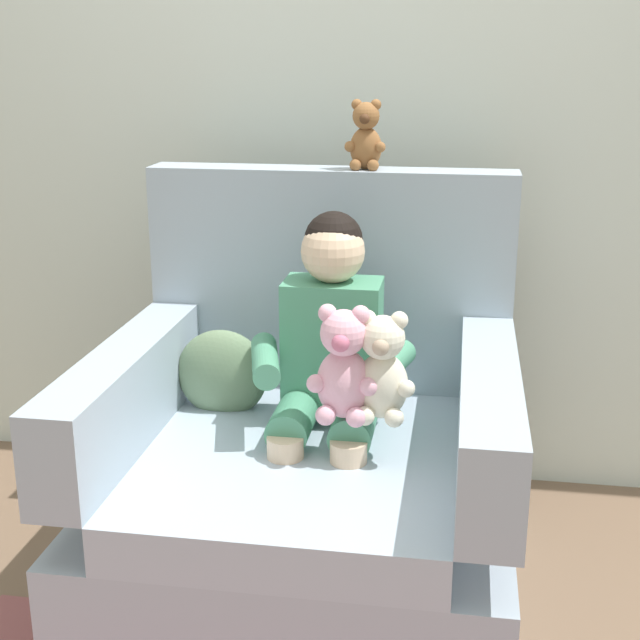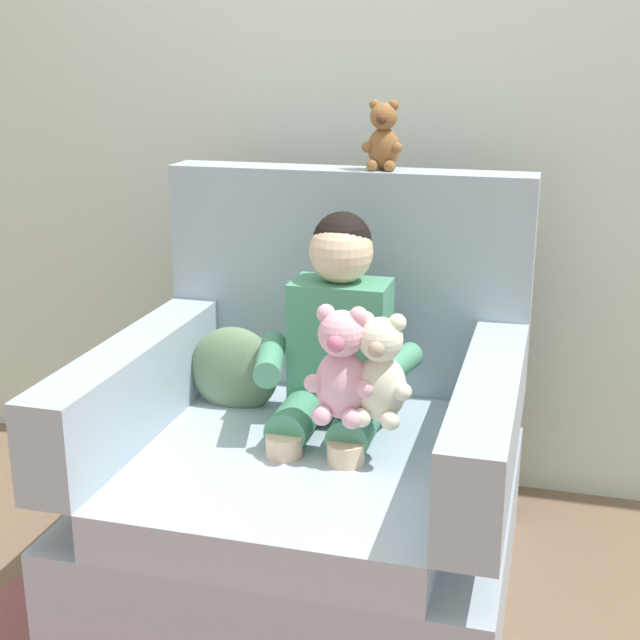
{
  "view_description": "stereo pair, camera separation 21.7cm",
  "coord_description": "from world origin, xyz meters",
  "px_view_note": "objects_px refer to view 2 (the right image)",
  "views": [
    {
      "loc": [
        0.38,
        -2.1,
        1.43
      ],
      "look_at": [
        0.05,
        -0.05,
        0.79
      ],
      "focal_mm": 49.99,
      "sensor_mm": 36.0,
      "label": 1
    },
    {
      "loc": [
        0.59,
        -2.05,
        1.43
      ],
      "look_at": [
        0.05,
        -0.05,
        0.79
      ],
      "focal_mm": 49.99,
      "sensor_mm": 36.0,
      "label": 2
    }
  ],
  "objects_px": {
    "plush_cream": "(380,372)",
    "plush_brown_on_backrest": "(383,138)",
    "seated_child": "(334,355)",
    "plush_pink": "(341,368)",
    "throw_pillow": "(235,370)",
    "armchair": "(313,469)"
  },
  "relations": [
    {
      "from": "plush_cream",
      "to": "plush_brown_on_backrest",
      "type": "height_order",
      "value": "plush_brown_on_backrest"
    },
    {
      "from": "plush_pink",
      "to": "plush_brown_on_backrest",
      "type": "distance_m",
      "value": 0.72
    },
    {
      "from": "plush_pink",
      "to": "throw_pillow",
      "type": "xyz_separation_m",
      "value": [
        -0.38,
        0.28,
        -0.14
      ]
    },
    {
      "from": "plush_pink",
      "to": "plush_cream",
      "type": "relative_size",
      "value": 1.05
    },
    {
      "from": "seated_child",
      "to": "plush_brown_on_backrest",
      "type": "distance_m",
      "value": 0.64
    },
    {
      "from": "armchair",
      "to": "plush_pink",
      "type": "distance_m",
      "value": 0.4
    },
    {
      "from": "plush_pink",
      "to": "armchair",
      "type": "bearing_deg",
      "value": 124.25
    },
    {
      "from": "throw_pillow",
      "to": "plush_cream",
      "type": "bearing_deg",
      "value": -29.25
    },
    {
      "from": "plush_brown_on_backrest",
      "to": "plush_cream",
      "type": "bearing_deg",
      "value": -88.59
    },
    {
      "from": "plush_brown_on_backrest",
      "to": "throw_pillow",
      "type": "height_order",
      "value": "plush_brown_on_backrest"
    },
    {
      "from": "seated_child",
      "to": "plush_pink",
      "type": "relative_size",
      "value": 2.81
    },
    {
      "from": "plush_brown_on_backrest",
      "to": "seated_child",
      "type": "bearing_deg",
      "value": -108.69
    },
    {
      "from": "plush_cream",
      "to": "throw_pillow",
      "type": "relative_size",
      "value": 1.07
    },
    {
      "from": "armchair",
      "to": "plush_cream",
      "type": "relative_size",
      "value": 3.93
    },
    {
      "from": "armchair",
      "to": "seated_child",
      "type": "height_order",
      "value": "armchair"
    },
    {
      "from": "plush_pink",
      "to": "plush_cream",
      "type": "height_order",
      "value": "plush_pink"
    },
    {
      "from": "plush_brown_on_backrest",
      "to": "throw_pillow",
      "type": "distance_m",
      "value": 0.78
    },
    {
      "from": "armchair",
      "to": "throw_pillow",
      "type": "height_order",
      "value": "armchair"
    },
    {
      "from": "plush_brown_on_backrest",
      "to": "throw_pillow",
      "type": "bearing_deg",
      "value": -157.15
    },
    {
      "from": "plush_cream",
      "to": "plush_pink",
      "type": "bearing_deg",
      "value": -161.91
    },
    {
      "from": "plush_pink",
      "to": "plush_brown_on_backrest",
      "type": "relative_size",
      "value": 1.49
    },
    {
      "from": "plush_pink",
      "to": "plush_brown_on_backrest",
      "type": "xyz_separation_m",
      "value": [
        -0.01,
        0.52,
        0.5
      ]
    }
  ]
}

